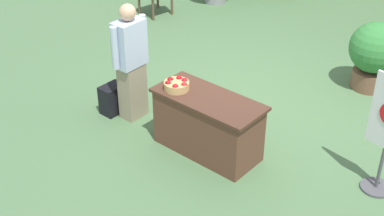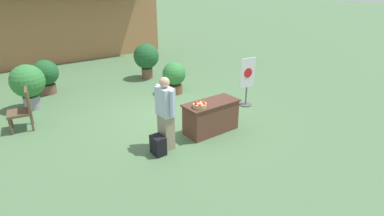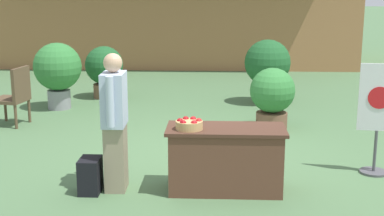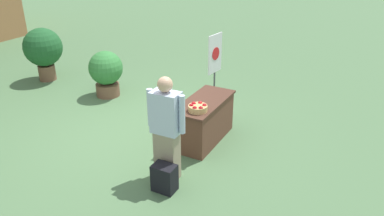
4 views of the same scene
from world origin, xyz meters
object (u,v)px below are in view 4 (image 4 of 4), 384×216
Objects in this scene: apple_basket at (198,108)px; backpack at (164,178)px; potted_plant_near_right at (106,71)px; display_table at (204,120)px; person_visitor at (166,129)px; potted_plant_far_left at (43,49)px; poster_board at (215,64)px.

backpack is at bearing -177.13° from apple_basket.
backpack is 0.40× the size of potted_plant_near_right.
display_table reaches higher than backpack.
display_table is at bearing 0.00° from person_visitor.
potted_plant_far_left is at bearing 79.39° from display_table.
potted_plant_far_left is at bearing -158.55° from poster_board.
potted_plant_near_right is at bearing 73.94° from display_table.
display_table is 1.05× the size of potted_plant_far_left.
apple_basket is 3.24m from potted_plant_near_right.
person_visitor is 3.35m from poster_board.
backpack is at bearing -68.94° from poster_board.
person_visitor is at bearing -69.82° from poster_board.
display_table is 1.39m from person_visitor.
poster_board is at bearing 13.32° from backpack.
apple_basket is 0.19× the size of person_visitor.
apple_basket reaches higher than backpack.
potted_plant_near_right is at bearing -92.59° from potted_plant_far_left.
apple_basket is 0.22× the size of poster_board.
potted_plant_near_right is at bearing -145.08° from poster_board.
person_visitor is 5.44m from potted_plant_far_left.
display_table is at bearing -106.06° from potted_plant_near_right.
apple_basket is 0.75× the size of backpack.
apple_basket is at bearing -167.89° from display_table.
poster_board is at bearing 19.46° from display_table.
display_table is 0.85× the size of person_visitor.
person_visitor is 3.93× the size of backpack.
person_visitor is 1.23× the size of potted_plant_far_left.
person_visitor is at bearing 22.75° from backpack.
apple_basket is 0.24× the size of potted_plant_far_left.
display_table is at bearing 5.39° from backpack.
display_table is 0.63m from apple_basket.
potted_plant_near_right is (2.14, 2.92, -0.25)m from person_visitor.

